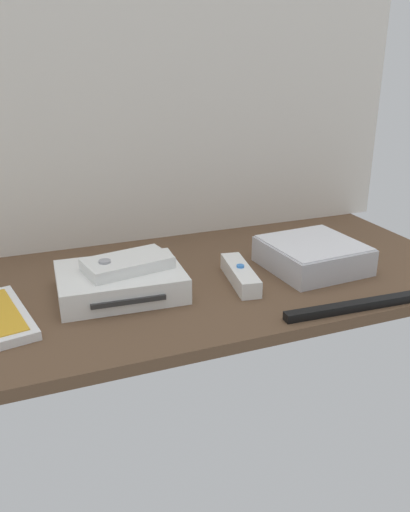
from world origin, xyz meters
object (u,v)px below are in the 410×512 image
object	(u,v)px
mini_computer	(312,255)
remote_classic_pad	(127,263)
remote_wand	(240,275)
sensor_bar	(352,307)
game_console	(120,282)

from	to	relation	value
mini_computer	remote_classic_pad	size ratio (longest dim) A/B	1.16
remote_wand	sensor_bar	distance (cm)	20.67
game_console	mini_computer	xyz separation A→B (cm)	(37.02, -2.12, 0.44)
game_console	remote_wand	size ratio (longest dim) A/B	1.44
game_console	sensor_bar	distance (cm)	38.90
game_console	mini_computer	world-z (taller)	mini_computer
game_console	sensor_bar	world-z (taller)	game_console
sensor_bar	remote_classic_pad	bearing A→B (deg)	150.60
remote_classic_pad	sensor_bar	world-z (taller)	remote_classic_pad
mini_computer	game_console	bearing A→B (deg)	176.73
remote_wand	sensor_bar	xyz separation A→B (cm)	(12.14, -16.71, -0.81)
game_console	remote_wand	bearing A→B (deg)	-5.58
remote_wand	mini_computer	bearing A→B (deg)	13.67
remote_wand	sensor_bar	world-z (taller)	remote_wand
game_console	remote_classic_pad	distance (cm)	3.49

